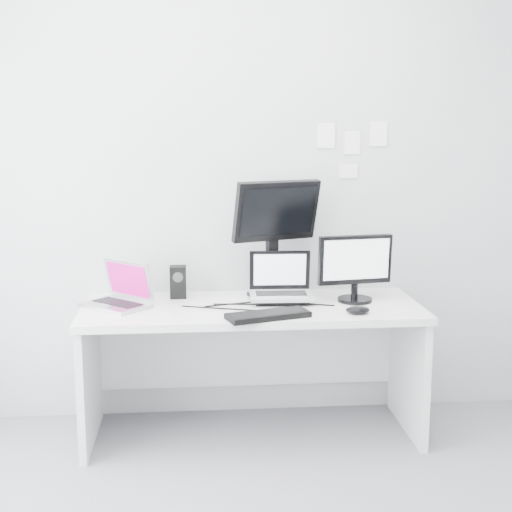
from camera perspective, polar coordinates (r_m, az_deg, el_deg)
back_wall at (r=4.03m, az=-0.74°, el=5.82°), size 3.60×0.00×3.60m
desk at (r=3.89m, az=-0.32°, el=-9.19°), size 1.80×0.70×0.73m
macbook at (r=3.79m, az=-11.28°, el=-2.21°), size 0.42×0.41×0.25m
speaker at (r=3.96m, az=-6.28°, el=-2.08°), size 0.10×0.10×0.18m
dell_laptop at (r=3.82m, az=2.05°, el=-1.72°), size 0.34×0.27×0.28m
rear_monitor at (r=3.92m, az=1.51°, el=1.51°), size 0.52×0.35×0.67m
samsung_monitor at (r=3.87m, az=8.01°, el=-0.91°), size 0.44×0.25×0.38m
keyboard at (r=3.53m, az=0.98°, el=-4.79°), size 0.44×0.27×0.03m
mouse at (r=3.65m, az=8.18°, el=-4.32°), size 0.13×0.08×0.04m
wall_note_0 at (r=4.07m, az=5.67°, el=9.62°), size 0.10×0.00×0.14m
wall_note_1 at (r=4.11m, az=7.75°, el=9.02°), size 0.09×0.00×0.13m
wall_note_2 at (r=4.14m, az=9.82°, el=9.67°), size 0.10×0.00×0.14m
wall_note_3 at (r=4.11m, az=7.42°, el=6.80°), size 0.11×0.00×0.08m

